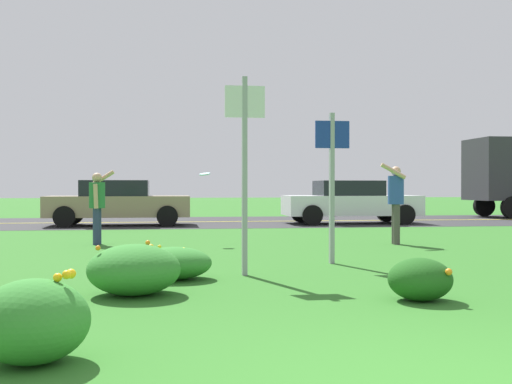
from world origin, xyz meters
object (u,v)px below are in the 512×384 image
sign_post_by_roadside (332,172)px  person_thrower_green_shirt (97,202)px  frisbee_pale_blue (205,174)px  person_catcher_blue_shirt (396,197)px  sign_post_near_path (245,156)px  car_white_center_right (350,202)px  car_tan_center_left (118,202)px

sign_post_by_roadside → person_thrower_green_shirt: sign_post_by_roadside is taller
sign_post_by_roadside → frisbee_pale_blue: (-1.83, 3.77, 0.04)m
person_thrower_green_shirt → person_catcher_blue_shirt: person_catcher_blue_shirt is taller
sign_post_near_path → car_white_center_right: sign_post_near_path is taller
person_thrower_green_shirt → car_white_center_right: (7.61, 6.69, -0.18)m
frisbee_pale_blue → car_tan_center_left: (-2.39, 6.88, -0.78)m
person_thrower_green_shirt → person_catcher_blue_shirt: (6.38, -0.83, 0.09)m
sign_post_by_roadside → car_tan_center_left: 11.48m
sign_post_by_roadside → car_white_center_right: bearing=71.9°
person_thrower_green_shirt → frisbee_pale_blue: 2.38m
person_catcher_blue_shirt → frisbee_pale_blue: person_catcher_blue_shirt is taller
person_thrower_green_shirt → sign_post_by_roadside: bearing=-43.8°
person_catcher_blue_shirt → car_tan_center_left: (-6.47, 7.52, -0.27)m
sign_post_by_roadside → frisbee_pale_blue: size_ratio=9.88×
sign_post_near_path → sign_post_by_roadside: (1.56, 1.15, -0.20)m
person_catcher_blue_shirt → car_white_center_right: (1.23, 7.52, -0.27)m
sign_post_by_roadside → person_thrower_green_shirt: bearing=136.2°
sign_post_near_path → car_tan_center_left: (-2.66, 11.79, -0.93)m
sign_post_near_path → car_white_center_right: 12.86m
sign_post_near_path → car_tan_center_left: size_ratio=0.62×
sign_post_by_roadside → car_tan_center_left: size_ratio=0.54×
person_catcher_blue_shirt → car_tan_center_left: person_catcher_blue_shirt is taller
person_thrower_green_shirt → car_tan_center_left: bearing=90.8°
sign_post_near_path → car_tan_center_left: sign_post_near_path is taller
person_catcher_blue_shirt → frisbee_pale_blue: (-4.08, 0.64, 0.50)m
person_thrower_green_shirt → car_white_center_right: 10.13m
sign_post_by_roadside → person_thrower_green_shirt: size_ratio=1.51×
frisbee_pale_blue → car_tan_center_left: bearing=109.2°
car_tan_center_left → car_white_center_right: 7.70m
person_catcher_blue_shirt → car_tan_center_left: 9.93m
sign_post_near_path → person_thrower_green_shirt: sign_post_near_path is taller
car_tan_center_left → car_white_center_right: same height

